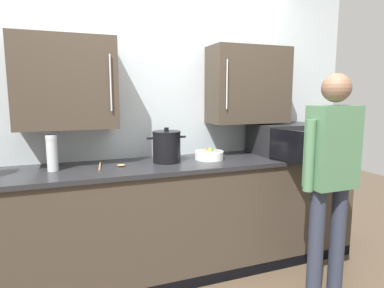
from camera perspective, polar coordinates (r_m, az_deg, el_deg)
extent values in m
cube|color=#B2BCC1|center=(2.97, -5.59, 6.59)|extent=(3.84, 0.10, 2.77)
cube|color=#3D3328|center=(2.65, -20.93, 9.79)|extent=(0.73, 0.32, 0.68)
cylinder|color=#B7BABF|center=(2.50, -13.85, 10.22)|extent=(0.01, 0.01, 0.41)
cube|color=#3D3328|center=(3.08, 9.67, 9.96)|extent=(0.73, 0.32, 0.68)
cylinder|color=#B7BABF|center=(2.78, 6.06, 10.21)|extent=(0.01, 0.01, 0.41)
cube|color=#3D3328|center=(2.81, -3.30, -12.97)|extent=(3.27, 0.61, 0.90)
cube|color=#232326|center=(2.68, -3.39, -3.57)|extent=(3.31, 0.65, 0.03)
cube|color=black|center=(2.75, -1.29, -22.94)|extent=(3.27, 0.04, 0.09)
cube|color=black|center=(3.20, 15.75, 0.91)|extent=(0.60, 0.41, 0.28)
cube|color=beige|center=(3.15, 14.63, 0.83)|extent=(0.39, 0.35, 0.22)
cube|color=black|center=(3.18, 21.13, 0.60)|extent=(0.17, 0.01, 0.25)
cube|color=black|center=(2.73, 16.78, -0.38)|extent=(0.13, 0.42, 0.25)
cylinder|color=#B7BABF|center=(2.56, -22.97, -1.79)|extent=(0.08, 0.08, 0.23)
cylinder|color=#B7BABF|center=(2.54, -23.14, 1.10)|extent=(0.08, 0.08, 0.03)
cylinder|color=white|center=(2.80, 2.98, -1.94)|extent=(0.24, 0.24, 0.07)
cylinder|color=slate|center=(2.80, 2.98, -1.64)|extent=(0.20, 0.20, 0.05)
sphere|color=#5B9333|center=(2.82, 3.15, -1.18)|extent=(0.06, 0.06, 0.06)
sphere|color=orange|center=(2.79, 2.98, -1.30)|extent=(0.05, 0.05, 0.05)
sphere|color=red|center=(2.80, 2.77, -1.25)|extent=(0.05, 0.05, 0.05)
sphere|color=orange|center=(2.84, 3.16, -1.15)|extent=(0.05, 0.05, 0.05)
sphere|color=#5B9333|center=(2.80, 2.44, -1.32)|extent=(0.04, 0.04, 0.04)
cylinder|color=#A37547|center=(2.58, -15.61, -3.73)|extent=(0.05, 0.25, 0.01)
ellipsoid|color=#A37547|center=(2.58, -12.12, -3.59)|extent=(0.07, 0.05, 0.02)
cylinder|color=black|center=(2.67, -4.40, -0.64)|extent=(0.22, 0.22, 0.24)
cylinder|color=black|center=(2.66, -4.43, 2.05)|extent=(0.23, 0.23, 0.02)
cylinder|color=black|center=(2.65, -4.43, 2.54)|extent=(0.04, 0.04, 0.03)
cylinder|color=black|center=(2.63, -7.28, 0.98)|extent=(0.05, 0.02, 0.02)
cylinder|color=black|center=(2.70, -1.63, 1.25)|extent=(0.05, 0.02, 0.02)
cylinder|color=#282D3D|center=(2.66, 20.58, -15.78)|extent=(0.11, 0.11, 0.82)
cylinder|color=#282D3D|center=(2.79, 23.77, -14.81)|extent=(0.11, 0.11, 0.82)
cube|color=#47704C|center=(2.53, 23.10, -0.50)|extent=(0.34, 0.20, 0.59)
sphere|color=brown|center=(2.51, 23.65, 8.86)|extent=(0.20, 0.20, 0.20)
cylinder|color=brown|center=(2.78, 22.65, 3.09)|extent=(0.09, 0.46, 0.26)
cylinder|color=#47704C|center=(2.41, 19.59, -1.95)|extent=(0.07, 0.07, 0.50)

